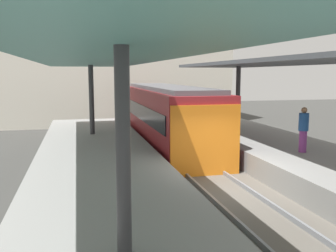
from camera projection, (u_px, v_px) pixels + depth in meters
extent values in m
plane|color=#383835|center=(226.00, 198.00, 11.82)|extent=(80.00, 80.00, 0.00)
cube|color=gray|center=(104.00, 192.00, 10.86)|extent=(4.40, 28.00, 1.00)
cube|color=gray|center=(331.00, 175.00, 12.64)|extent=(4.40, 28.00, 1.00)
cube|color=#59544C|center=(226.00, 195.00, 11.80)|extent=(3.20, 28.00, 0.20)
cube|color=slate|center=(204.00, 192.00, 11.61)|extent=(0.08, 28.00, 0.14)
cube|color=slate|center=(247.00, 188.00, 11.95)|extent=(0.08, 28.00, 0.14)
cube|color=maroon|center=(167.00, 118.00, 19.28)|extent=(2.70, 11.98, 2.90)
cube|color=orange|center=(206.00, 141.00, 13.51)|extent=(2.65, 0.08, 2.60)
cube|color=black|center=(141.00, 112.00, 18.91)|extent=(0.04, 11.02, 0.76)
cube|color=black|center=(192.00, 111.00, 19.55)|extent=(0.04, 11.02, 0.76)
cube|color=#515156|center=(167.00, 88.00, 19.07)|extent=(2.16, 11.38, 0.20)
cylinder|color=#333335|center=(123.00, 153.00, 5.84)|extent=(0.24, 0.24, 3.33)
cylinder|color=#333335|center=(92.00, 100.00, 17.97)|extent=(0.24, 0.24, 3.33)
cube|color=slate|center=(98.00, 57.00, 11.67)|extent=(4.18, 21.00, 0.16)
cylinder|color=#333335|center=(238.00, 98.00, 19.75)|extent=(0.24, 0.24, 3.30)
cube|color=#3D4247|center=(312.00, 60.00, 13.45)|extent=(4.18, 21.00, 0.16)
cylinder|color=#7A337A|center=(303.00, 141.00, 13.93)|extent=(0.28, 0.28, 0.81)
cylinder|color=navy|center=(304.00, 122.00, 13.82)|extent=(0.36, 0.36, 0.65)
sphere|color=#936B4C|center=(304.00, 110.00, 13.76)|extent=(0.22, 0.22, 0.22)
cube|color=beige|center=(114.00, 54.00, 29.95)|extent=(18.00, 6.00, 11.00)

